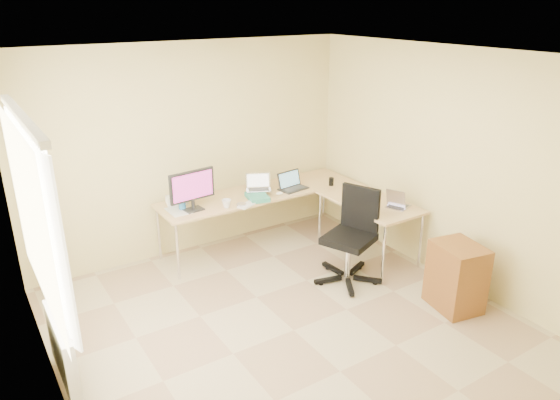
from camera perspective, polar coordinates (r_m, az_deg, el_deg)
floor at (r=5.25m, az=1.52°, el=-14.13°), size 4.50×4.50×0.00m
ceiling at (r=4.31m, az=1.86°, el=15.41°), size 4.50×4.50×0.00m
wall_back at (r=6.50m, az=-9.66°, el=5.42°), size 4.50×0.00×4.50m
wall_front at (r=3.25m, az=25.40°, el=-13.36°), size 4.50×0.00×4.50m
wall_left at (r=3.94m, az=-24.63°, el=-6.99°), size 0.00×4.50×4.50m
wall_right at (r=6.00m, az=18.49°, el=3.28°), size 0.00×4.50×4.50m
desk_main at (r=6.78m, az=-2.20°, el=-2.01°), size 2.65×0.70×0.73m
desk_return at (r=6.58m, az=9.65°, el=-3.04°), size 0.70×1.30×0.73m
monitor at (r=6.06m, az=-9.62°, el=1.03°), size 0.59×0.25×0.49m
book_stack at (r=6.40m, az=-2.51°, el=0.34°), size 0.30×0.37×0.05m
laptop_center at (r=6.52m, az=-2.38°, el=1.92°), size 0.38×0.35×0.20m
laptop_black at (r=6.70m, az=1.49°, el=2.12°), size 0.40×0.32×0.23m
keyboard at (r=6.27m, az=-3.21°, el=-0.32°), size 0.43×0.28×0.02m
mouse at (r=6.54m, az=-0.06°, el=0.74°), size 0.10×0.07×0.03m
mug at (r=6.16m, az=-5.90°, el=-0.39°), size 0.11×0.11×0.10m
cd_stack at (r=6.20m, az=-4.26°, el=-0.54°), size 0.14×0.14×0.03m
water_bottle at (r=6.14m, az=-10.76°, el=0.22°), size 0.11×0.11×0.29m
papers at (r=6.16m, az=-11.11°, el=-1.17°), size 0.23×0.33×0.01m
white_box at (r=6.37m, az=-11.27°, el=0.01°), size 0.28×0.22×0.09m
desk_fan at (r=6.36m, az=-10.96°, el=0.83°), size 0.23×0.23×0.27m
black_cup at (r=6.89m, az=5.66°, el=2.03°), size 0.08×0.08×0.11m
laptop_return at (r=6.29m, az=12.95°, el=0.10°), size 0.36×0.32×0.20m
office_chair at (r=5.89m, az=7.57°, el=-4.47°), size 0.85×0.85×1.09m
cabinet at (r=5.71m, az=18.82°, el=-7.98°), size 0.51×0.59×0.71m
radiator at (r=4.77m, az=-22.83°, el=-14.95°), size 0.09×0.80×0.55m
window at (r=4.21m, az=-25.38°, el=-1.57°), size 0.10×1.80×1.40m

